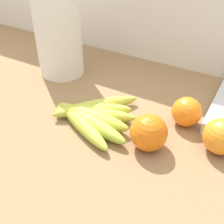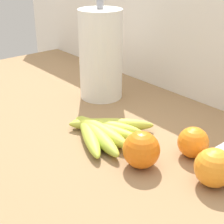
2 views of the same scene
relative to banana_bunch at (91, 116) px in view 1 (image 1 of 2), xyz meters
The scene contains 6 objects.
wall_back 0.46m from the banana_bunch, 83.30° to the left, with size 2.09×0.06×1.30m, color silver.
banana_bunch is the anchor object (origin of this frame).
orange_front 0.15m from the banana_bunch, ahead, with size 0.08×0.08×0.08m, color orange.
orange_center 0.22m from the banana_bunch, 27.51° to the left, with size 0.07×0.07×0.07m, color orange.
orange_right 0.29m from the banana_bunch, ahead, with size 0.08×0.08×0.08m, color orange.
paper_towel_roll 0.29m from the banana_bunch, 142.08° to the left, with size 0.13×0.13×0.30m.
Camera 1 is at (0.26, -0.44, 1.31)m, focal length 46.53 mm.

